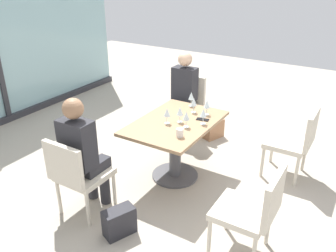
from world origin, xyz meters
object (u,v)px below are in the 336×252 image
chair_front_left (253,208)px  wine_glass_2 (203,113)px  chair_far_right (186,103)px  wine_glass_0 (180,111)px  handbag_0 (119,222)px  handbag_1 (213,129)px  person_far_right (182,92)px  chair_front_right (296,139)px  wine_glass_1 (167,113)px  person_far_left (83,150)px  wine_glass_5 (207,104)px  chair_far_left (77,173)px  wine_glass_3 (186,116)px  wine_glass_6 (194,102)px  cell_phone_on_table (203,119)px  coffee_cup (180,133)px  dining_table_main (175,137)px  wine_glass_4 (191,96)px

chair_front_left → wine_glass_2: (0.85, 0.90, 0.37)m
chair_far_right → chair_front_left: size_ratio=1.00×
chair_front_left → wine_glass_0: 1.42m
handbag_0 → handbag_1: (2.35, 0.10, 0.00)m
chair_front_left → person_far_right: size_ratio=0.69×
chair_front_right → wine_glass_1: wine_glass_1 is taller
person_far_left → person_far_right: bearing=0.0°
wine_glass_5 → handbag_0: (-1.51, 0.16, -0.72)m
chair_far_left → wine_glass_3: wine_glass_3 is taller
wine_glass_1 → chair_far_left: bearing=158.0°
wine_glass_3 → wine_glass_6: (0.42, 0.13, 0.00)m
person_far_left → wine_glass_3: person_far_left is taller
wine_glass_6 → chair_front_right: bearing=-71.1°
cell_phone_on_table → chair_far_left: bearing=140.2°
person_far_left → cell_phone_on_table: person_far_left is taller
chair_front_left → handbag_0: 1.26m
wine_glass_3 → wine_glass_2: bearing=-35.0°
chair_far_right → wine_glass_2: size_ratio=4.70×
cell_phone_on_table → handbag_1: size_ratio=0.48×
wine_glass_2 → coffee_cup: wine_glass_2 is taller
handbag_0 → wine_glass_5: bearing=16.9°
wine_glass_2 → handbag_1: bearing=17.1°
chair_front_left → wine_glass_6: (1.09, 1.15, 0.37)m
person_far_right → coffee_cup: 1.49m
dining_table_main → person_far_left: person_far_left is taller
chair_front_left → wine_glass_4: 1.83m
chair_far_right → handbag_1: (0.09, -0.43, -0.36)m
cell_phone_on_table → dining_table_main: bearing=119.2°
wine_glass_4 → wine_glass_6: size_ratio=1.00×
wine_glass_5 → person_far_left: bearing=153.4°
chair_front_right → person_far_right: person_far_right is taller
person_far_right → dining_table_main: bearing=-154.9°
wine_glass_0 → wine_glass_1: bearing=134.6°
chair_front_left → wine_glass_6: wine_glass_6 is taller
wine_glass_5 → chair_far_left: bearing=155.2°
chair_front_left → wine_glass_0: (0.76, 1.15, 0.37)m
chair_far_left → wine_glass_6: size_ratio=4.70×
wine_glass_5 → wine_glass_6: (-0.02, 0.17, 0.00)m
wine_glass_4 → coffee_cup: (-0.82, -0.30, -0.09)m
wine_glass_5 → handbag_1: bearing=17.1°
chair_far_left → wine_glass_4: (1.63, -0.40, 0.37)m
chair_far_left → chair_front_right: 2.50m
handbag_1 → chair_front_left: bearing=-126.3°
dining_table_main → wine_glass_0: 0.33m
chair_far_right → person_far_right: size_ratio=0.69×
wine_glass_6 → handbag_0: (-1.50, -0.01, -0.72)m
dining_table_main → wine_glass_1: (-0.09, 0.06, 0.33)m
person_far_right → wine_glass_4: bearing=-140.9°
person_far_left → handbag_1: person_far_left is taller
wine_glass_2 → wine_glass_1: bearing=119.1°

